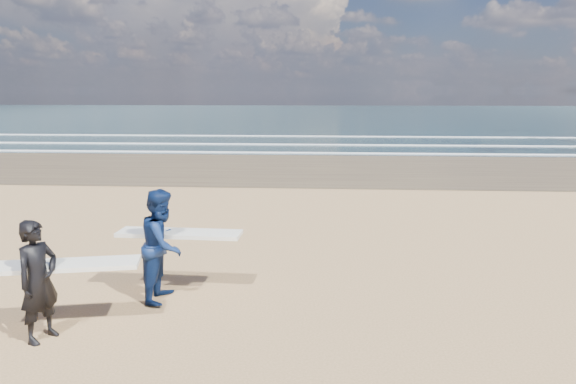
{
  "coord_description": "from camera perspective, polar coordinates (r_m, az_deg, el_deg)",
  "views": [
    {
      "loc": [
        4.61,
        -6.73,
        3.57
      ],
      "look_at": [
        3.77,
        6.0,
        1.05
      ],
      "focal_mm": 32.0,
      "sensor_mm": 36.0,
      "label": 1
    }
  ],
  "objects": [
    {
      "name": "ocean",
      "position": [
        80.3,
        14.99,
        8.26
      ],
      "size": [
        220.0,
        100.0,
        0.02
      ],
      "primitive_type": "cube",
      "color": "#182F35",
      "rests_on": "ground"
    },
    {
      "name": "foam_breakers",
      "position": [
        38.24,
        27.6,
        4.62
      ],
      "size": [
        220.0,
        11.7,
        0.05
      ],
      "color": "white",
      "rests_on": "ground"
    },
    {
      "name": "surfer_near",
      "position": [
        8.29,
        -25.67,
        -8.68
      ],
      "size": [
        2.26,
        1.22,
        1.8
      ],
      "color": "black",
      "rests_on": "ground"
    },
    {
      "name": "surfer_far",
      "position": [
        9.13,
        -13.64,
        -5.65
      ],
      "size": [
        2.22,
        1.14,
        1.95
      ],
      "color": "#0E214E",
      "rests_on": "ground"
    }
  ]
}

